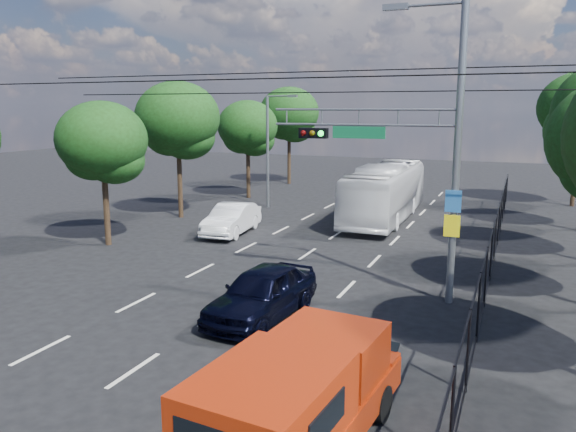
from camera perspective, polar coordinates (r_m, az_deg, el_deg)
The scene contains 14 objects.
ground at distance 14.72m, azimuth -15.39°, elevation -14.87°, with size 120.00×120.00×0.00m, color black.
lane_markings at distance 26.48m, azimuth 3.52°, elevation -2.84°, with size 6.12×38.00×0.01m.
signal_mast at distance 18.59m, azimuth 13.11°, elevation 7.37°, with size 6.43×0.39×9.50m.
streetlight_left at distance 35.58m, azimuth -1.84°, elevation 7.14°, with size 2.09×0.22×7.08m.
utility_wires at distance 20.92m, azimuth -1.04°, elevation 13.48°, with size 22.00×5.04×0.74m.
fence_right at distance 23.10m, azimuth 20.10°, elevation -2.93°, with size 0.06×34.03×2.00m.
tree_left_b at distance 26.93m, azimuth -18.26°, elevation 6.74°, with size 4.08×4.08×6.63m.
tree_left_c at distance 32.84m, azimuth -11.09°, elevation 9.17°, with size 4.80×4.80×7.80m.
tree_left_d at distance 39.58m, azimuth -4.08°, elevation 8.64°, with size 4.20×4.20×6.83m.
tree_left_e at distance 46.92m, azimuth 0.15°, elevation 10.02°, with size 4.92×4.92×7.99m.
red_pickup at distance 10.68m, azimuth 1.17°, elevation -18.02°, with size 2.58×5.92×2.14m.
navy_hatchback at distance 17.18m, azimuth -2.67°, elevation -7.79°, with size 1.88×4.68×1.59m, color black.
white_bus at distance 32.47m, azimuth 9.86°, elevation 2.42°, with size 2.65×11.31×3.15m, color silver.
white_van at distance 28.57m, azimuth -5.75°, elevation -0.30°, with size 1.61×4.61×1.52m, color white.
Camera 1 is at (8.40, -10.30, 6.32)m, focal length 35.00 mm.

